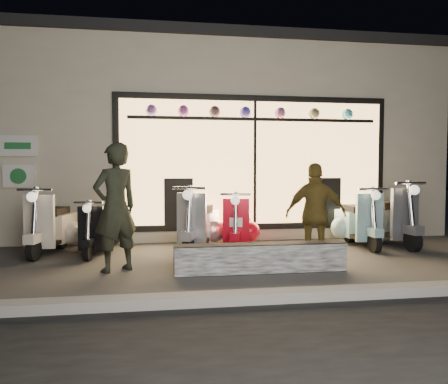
# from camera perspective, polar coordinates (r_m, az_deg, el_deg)

# --- Properties ---
(ground) EXTENTS (40.00, 40.00, 0.00)m
(ground) POSITION_cam_1_polar(r_m,az_deg,el_deg) (6.73, 0.95, -9.23)
(ground) COLOR #383533
(ground) RESTS_ON ground
(kerb) EXTENTS (40.00, 0.25, 0.12)m
(kerb) POSITION_cam_1_polar(r_m,az_deg,el_deg) (4.81, 5.09, -13.49)
(kerb) COLOR slate
(kerb) RESTS_ON ground
(shop_building) EXTENTS (10.20, 6.23, 4.20)m
(shop_building) POSITION_cam_1_polar(r_m,az_deg,el_deg) (11.54, -3.23, 6.36)
(shop_building) COLOR beige
(shop_building) RESTS_ON ground
(graffiti_barrier) EXTENTS (2.39, 0.28, 0.40)m
(graffiti_barrier) POSITION_cam_1_polar(r_m,az_deg,el_deg) (6.12, 4.80, -8.56)
(graffiti_barrier) COLOR black
(graffiti_barrier) RESTS_ON ground
(scooter_silver) EXTENTS (0.84, 1.52, 1.09)m
(scooter_silver) POSITION_cam_1_polar(r_m,az_deg,el_deg) (7.81, -3.11, -4.26)
(scooter_silver) COLOR black
(scooter_silver) RESTS_ON ground
(scooter_red) EXTENTS (0.67, 1.39, 0.99)m
(scooter_red) POSITION_cam_1_polar(r_m,az_deg,el_deg) (7.85, 1.87, -4.53)
(scooter_red) COLOR black
(scooter_red) RESTS_ON ground
(scooter_black) EXTENTS (0.51, 1.24, 0.88)m
(scooter_black) POSITION_cam_1_polar(r_m,az_deg,el_deg) (7.72, -16.03, -5.08)
(scooter_black) COLOR black
(scooter_black) RESTS_ON ground
(scooter_cream) EXTENTS (0.66, 1.52, 1.08)m
(scooter_cream) POSITION_cam_1_polar(r_m,az_deg,el_deg) (8.09, -21.30, -4.25)
(scooter_cream) COLOR black
(scooter_cream) RESTS_ON ground
(scooter_blue) EXTENTS (0.49, 1.48, 1.06)m
(scooter_blue) POSITION_cam_1_polar(r_m,az_deg,el_deg) (8.57, 16.84, -3.83)
(scooter_blue) COLOR black
(scooter_blue) RESTS_ON ground
(scooter_grey) EXTENTS (0.60, 1.62, 1.15)m
(scooter_grey) POSITION_cam_1_polar(r_m,az_deg,el_deg) (8.87, 20.17, -3.41)
(scooter_grey) COLOR black
(scooter_grey) RESTS_ON ground
(man) EXTENTS (0.78, 0.72, 1.79)m
(man) POSITION_cam_1_polar(r_m,az_deg,el_deg) (6.24, -14.00, -1.96)
(man) COLOR black
(man) RESTS_ON ground
(woman) EXTENTS (0.95, 0.55, 1.52)m
(woman) POSITION_cam_1_polar(r_m,az_deg,el_deg) (6.64, 11.90, -2.82)
(woman) COLOR brown
(woman) RESTS_ON ground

